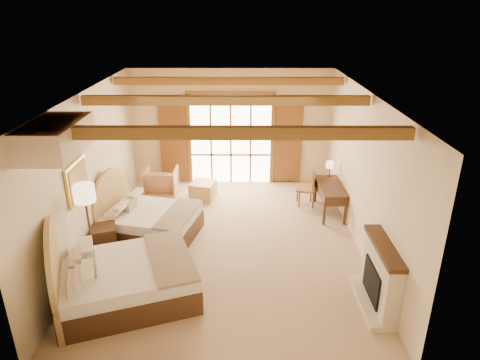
{
  "coord_description": "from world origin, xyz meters",
  "views": [
    {
      "loc": [
        0.3,
        -7.97,
        4.73
      ],
      "look_at": [
        0.27,
        0.2,
        1.38
      ],
      "focal_mm": 32.0,
      "sensor_mm": 36.0,
      "label": 1
    }
  ],
  "objects_px": {
    "bed_far": "(145,219)",
    "nightstand": "(104,240)",
    "armchair": "(161,182)",
    "bed_near": "(117,276)",
    "desk": "(330,198)"
  },
  "relations": [
    {
      "from": "armchair",
      "to": "bed_near",
      "type": "bearing_deg",
      "value": 90.17
    },
    {
      "from": "nightstand",
      "to": "desk",
      "type": "bearing_deg",
      "value": 2.67
    },
    {
      "from": "nightstand",
      "to": "armchair",
      "type": "distance_m",
      "value": 2.93
    },
    {
      "from": "bed_near",
      "to": "bed_far",
      "type": "bearing_deg",
      "value": 70.81
    },
    {
      "from": "bed_far",
      "to": "nightstand",
      "type": "height_order",
      "value": "bed_far"
    },
    {
      "from": "bed_far",
      "to": "armchair",
      "type": "bearing_deg",
      "value": 103.8
    },
    {
      "from": "nightstand",
      "to": "armchair",
      "type": "height_order",
      "value": "armchair"
    },
    {
      "from": "bed_far",
      "to": "nightstand",
      "type": "relative_size",
      "value": 3.78
    },
    {
      "from": "bed_far",
      "to": "armchair",
      "type": "distance_m",
      "value": 2.11
    },
    {
      "from": "bed_near",
      "to": "nightstand",
      "type": "relative_size",
      "value": 4.62
    },
    {
      "from": "nightstand",
      "to": "bed_far",
      "type": "bearing_deg",
      "value": 29.46
    },
    {
      "from": "bed_far",
      "to": "nightstand",
      "type": "bearing_deg",
      "value": -118.79
    },
    {
      "from": "bed_near",
      "to": "nightstand",
      "type": "height_order",
      "value": "bed_near"
    },
    {
      "from": "desk",
      "to": "bed_far",
      "type": "bearing_deg",
      "value": -166.99
    },
    {
      "from": "bed_near",
      "to": "desk",
      "type": "height_order",
      "value": "bed_near"
    }
  ]
}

